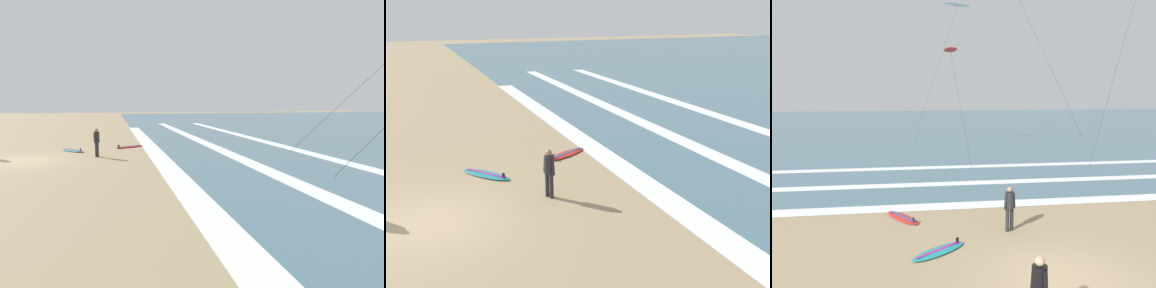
% 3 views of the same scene
% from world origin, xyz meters
% --- Properties ---
extents(ground_plane, '(160.00, 160.00, 0.00)m').
position_xyz_m(ground_plane, '(0.00, 0.00, 0.00)').
color(ground_plane, '#9E8763').
extents(ocean_surface, '(140.00, 90.00, 0.01)m').
position_xyz_m(ocean_surface, '(0.00, 51.73, 0.01)').
color(ocean_surface, '#476B7A').
rests_on(ocean_surface, ground).
extents(wave_foam_shoreline, '(46.09, 1.06, 0.01)m').
position_xyz_m(wave_foam_shoreline, '(1.08, 7.13, 0.01)').
color(wave_foam_shoreline, white).
rests_on(wave_foam_shoreline, ocean_surface).
extents(wave_foam_mid_break, '(58.07, 0.90, 0.01)m').
position_xyz_m(wave_foam_mid_break, '(-0.18, 11.35, 0.01)').
color(wave_foam_mid_break, white).
rests_on(wave_foam_mid_break, ocean_surface).
extents(wave_foam_outer_break, '(55.29, 0.93, 0.01)m').
position_xyz_m(wave_foam_outer_break, '(-1.03, 16.10, 0.01)').
color(wave_foam_outer_break, white).
rests_on(wave_foam_outer_break, ocean_surface).
extents(surfer_mid_group, '(0.32, 0.50, 1.60)m').
position_xyz_m(surfer_mid_group, '(-1.40, -2.17, 0.96)').
color(surfer_mid_group, black).
rests_on(surfer_mid_group, ground).
extents(surfer_left_far, '(0.50, 0.32, 1.60)m').
position_xyz_m(surfer_left_far, '(-0.40, 3.75, 0.96)').
color(surfer_left_far, '#232328').
rests_on(surfer_left_far, ground).
extents(surfboard_foreground_flat, '(2.02, 1.78, 0.25)m').
position_xyz_m(surfboard_foreground_flat, '(-3.04, 2.20, 0.05)').
color(surfboard_foreground_flat, teal).
rests_on(surfboard_foreground_flat, ground).
extents(surfboard_left_pile, '(1.56, 2.12, 0.25)m').
position_xyz_m(surfboard_left_pile, '(-4.13, 5.72, 0.05)').
color(surfboard_left_pile, red).
rests_on(surfboard_left_pile, ground).
extents(kite_red_low_near, '(1.29, 11.71, 8.67)m').
position_xyz_m(kite_red_low_near, '(0.15, 25.21, 8.40)').
color(kite_red_low_near, red).
rests_on(kite_red_low_near, ground).
extents(kite_white_high_left, '(6.47, 4.55, 14.30)m').
position_xyz_m(kite_white_high_left, '(1.99, 34.17, 13.99)').
color(kite_white_high_left, white).
rests_on(kite_white_high_left, ground).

